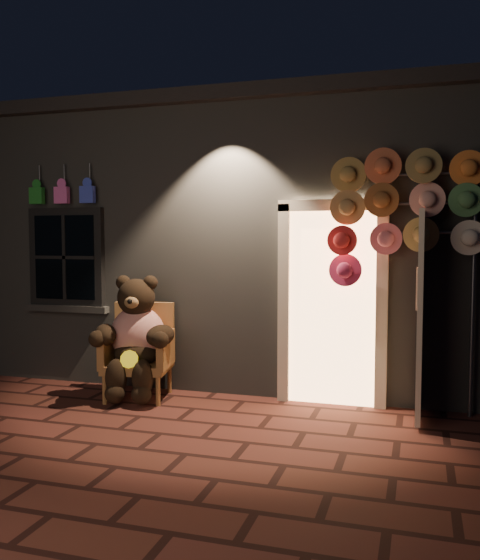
% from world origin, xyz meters
% --- Properties ---
extents(ground, '(60.00, 60.00, 0.00)m').
position_xyz_m(ground, '(0.00, 0.00, 0.00)').
color(ground, '#50241E').
rests_on(ground, ground).
extents(shop_building, '(7.30, 5.95, 3.51)m').
position_xyz_m(shop_building, '(0.00, 3.99, 1.74)').
color(shop_building, slate).
rests_on(shop_building, ground).
extents(wicker_armchair, '(0.82, 0.77, 1.05)m').
position_xyz_m(wicker_armchair, '(-0.75, 1.12, 0.52)').
color(wicker_armchair, olive).
rests_on(wicker_armchair, ground).
extents(teddy_bear, '(0.96, 0.82, 1.34)m').
position_xyz_m(teddy_bear, '(-0.74, 0.98, 0.70)').
color(teddy_bear, '#B52113').
rests_on(teddy_bear, ground).
extents(hat_rack, '(1.70, 0.22, 2.63)m').
position_xyz_m(hat_rack, '(2.06, 1.28, 2.06)').
color(hat_rack, '#59595E').
rests_on(hat_rack, ground).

